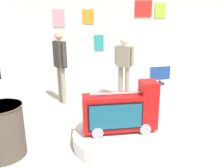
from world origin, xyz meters
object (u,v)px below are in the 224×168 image
(tv_on_center_rear, at_px, (160,74))
(novelty_firetruck_tv, at_px, (122,112))
(display_pedestal_center_rear, at_px, (159,97))
(shopper_browsing_rear, at_px, (60,62))
(main_display_pedestal, at_px, (120,137))
(side_table_round, at_px, (2,131))
(shopper_browsing_near_truck, at_px, (124,64))

(tv_on_center_rear, bearing_deg, novelty_firetruck_tv, -123.29)
(display_pedestal_center_rear, bearing_deg, shopper_browsing_rear, 166.39)
(main_display_pedestal, height_order, side_table_round, side_table_round)
(display_pedestal_center_rear, bearing_deg, main_display_pedestal, -124.03)
(main_display_pedestal, bearing_deg, shopper_browsing_near_truck, 83.94)
(shopper_browsing_near_truck, bearing_deg, display_pedestal_center_rear, -43.86)
(tv_on_center_rear, relative_size, side_table_round, 0.63)
(main_display_pedestal, distance_m, shopper_browsing_rear, 2.64)
(shopper_browsing_rear, bearing_deg, shopper_browsing_near_truck, 6.01)
(side_table_round, relative_size, shopper_browsing_rear, 0.47)
(novelty_firetruck_tv, distance_m, side_table_round, 1.89)
(novelty_firetruck_tv, bearing_deg, tv_on_center_rear, 56.71)
(display_pedestal_center_rear, xyz_separation_m, shopper_browsing_rear, (-2.36, 0.57, 0.74))
(main_display_pedestal, relative_size, side_table_round, 1.91)
(tv_on_center_rear, height_order, shopper_browsing_rear, shopper_browsing_rear)
(shopper_browsing_rear, bearing_deg, tv_on_center_rear, -13.71)
(main_display_pedestal, relative_size, display_pedestal_center_rear, 2.16)
(novelty_firetruck_tv, height_order, shopper_browsing_rear, shopper_browsing_rear)
(novelty_firetruck_tv, height_order, side_table_round, novelty_firetruck_tv)
(shopper_browsing_near_truck, distance_m, shopper_browsing_rear, 1.60)
(novelty_firetruck_tv, xyz_separation_m, shopper_browsing_rear, (-1.38, 2.06, 0.46))
(main_display_pedestal, xyz_separation_m, shopper_browsing_rear, (-1.35, 2.06, 0.94))
(shopper_browsing_rear, bearing_deg, side_table_round, -101.42)
(shopper_browsing_rear, bearing_deg, novelty_firetruck_tv, -56.22)
(main_display_pedestal, relative_size, novelty_firetruck_tv, 1.26)
(novelty_firetruck_tv, bearing_deg, shopper_browsing_near_truck, 84.63)
(novelty_firetruck_tv, xyz_separation_m, shopper_browsing_near_truck, (0.21, 2.23, 0.38))
(display_pedestal_center_rear, height_order, tv_on_center_rear, tv_on_center_rear)
(tv_on_center_rear, relative_size, shopper_browsing_rear, 0.29)
(display_pedestal_center_rear, bearing_deg, shopper_browsing_near_truck, 136.14)
(main_display_pedestal, distance_m, tv_on_center_rear, 1.94)
(display_pedestal_center_rear, distance_m, side_table_round, 3.36)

